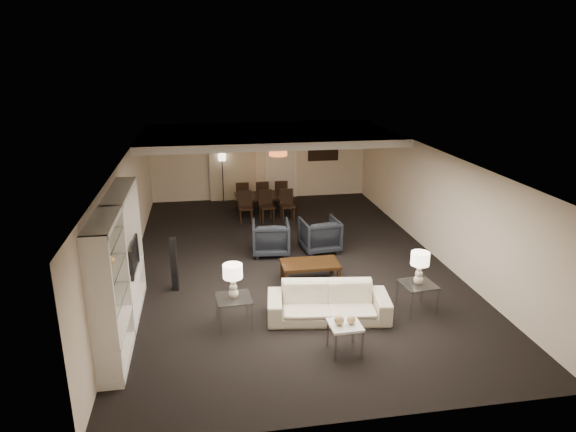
% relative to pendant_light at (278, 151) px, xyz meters
% --- Properties ---
extents(floor, '(11.00, 11.00, 0.00)m').
position_rel_pendant_light_xyz_m(floor, '(-0.30, -3.50, -1.92)').
color(floor, black).
rests_on(floor, ground).
extents(ceiling, '(7.00, 11.00, 0.02)m').
position_rel_pendant_light_xyz_m(ceiling, '(-0.30, -3.50, 0.58)').
color(ceiling, silver).
rests_on(ceiling, ground).
extents(wall_back, '(7.00, 0.02, 2.50)m').
position_rel_pendant_light_xyz_m(wall_back, '(-0.30, 2.00, -0.67)').
color(wall_back, beige).
rests_on(wall_back, ground).
extents(wall_front, '(7.00, 0.02, 2.50)m').
position_rel_pendant_light_xyz_m(wall_front, '(-0.30, -9.00, -0.67)').
color(wall_front, beige).
rests_on(wall_front, ground).
extents(wall_left, '(0.02, 11.00, 2.50)m').
position_rel_pendant_light_xyz_m(wall_left, '(-3.80, -3.50, -0.67)').
color(wall_left, beige).
rests_on(wall_left, ground).
extents(wall_right, '(0.02, 11.00, 2.50)m').
position_rel_pendant_light_xyz_m(wall_right, '(3.20, -3.50, -0.67)').
color(wall_right, beige).
rests_on(wall_right, ground).
extents(ceiling_soffit, '(7.00, 4.00, 0.20)m').
position_rel_pendant_light_xyz_m(ceiling_soffit, '(-0.30, 0.00, 0.48)').
color(ceiling_soffit, silver).
rests_on(ceiling_soffit, ceiling).
extents(curtains, '(1.50, 0.12, 2.40)m').
position_rel_pendant_light_xyz_m(curtains, '(-1.20, 1.92, -0.72)').
color(curtains, beige).
rests_on(curtains, wall_back).
extents(door, '(0.90, 0.05, 2.10)m').
position_rel_pendant_light_xyz_m(door, '(0.40, 1.97, -0.87)').
color(door, silver).
rests_on(door, wall_back).
extents(painting, '(0.95, 0.04, 0.65)m').
position_rel_pendant_light_xyz_m(painting, '(1.80, 1.96, -0.37)').
color(painting, '#142D38').
rests_on(painting, wall_back).
extents(media_unit, '(0.38, 3.40, 2.35)m').
position_rel_pendant_light_xyz_m(media_unit, '(-3.61, -6.10, -0.74)').
color(media_unit, white).
rests_on(media_unit, wall_left).
extents(pendant_light, '(0.52, 0.52, 0.24)m').
position_rel_pendant_light_xyz_m(pendant_light, '(0.00, 0.00, 0.00)').
color(pendant_light, '#D8591E').
rests_on(pendant_light, ceiling_soffit).
extents(sofa, '(2.28, 1.15, 0.64)m').
position_rel_pendant_light_xyz_m(sofa, '(-0.03, -6.27, -1.60)').
color(sofa, beige).
rests_on(sofa, floor).
extents(coffee_table, '(1.20, 0.70, 0.43)m').
position_rel_pendant_light_xyz_m(coffee_table, '(-0.03, -4.67, -1.70)').
color(coffee_table, black).
rests_on(coffee_table, floor).
extents(armchair_left, '(0.95, 0.97, 0.81)m').
position_rel_pendant_light_xyz_m(armchair_left, '(-0.63, -2.97, -1.51)').
color(armchair_left, black).
rests_on(armchair_left, floor).
extents(armchair_right, '(0.95, 0.98, 0.81)m').
position_rel_pendant_light_xyz_m(armchair_right, '(0.57, -2.97, -1.51)').
color(armchair_right, black).
rests_on(armchair_right, floor).
extents(side_table_left, '(0.64, 0.64, 0.56)m').
position_rel_pendant_light_xyz_m(side_table_left, '(-1.73, -6.27, -1.64)').
color(side_table_left, silver).
rests_on(side_table_left, floor).
extents(side_table_right, '(0.67, 0.67, 0.56)m').
position_rel_pendant_light_xyz_m(side_table_right, '(1.67, -6.27, -1.64)').
color(side_table_right, white).
rests_on(side_table_right, floor).
extents(table_lamp_left, '(0.34, 0.34, 0.62)m').
position_rel_pendant_light_xyz_m(table_lamp_left, '(-1.73, -6.27, -1.05)').
color(table_lamp_left, beige).
rests_on(table_lamp_left, side_table_left).
extents(table_lamp_right, '(0.36, 0.36, 0.62)m').
position_rel_pendant_light_xyz_m(table_lamp_right, '(1.67, -6.27, -1.05)').
color(table_lamp_right, beige).
rests_on(table_lamp_right, side_table_right).
extents(marble_table, '(0.52, 0.52, 0.50)m').
position_rel_pendant_light_xyz_m(marble_table, '(-0.03, -7.37, -1.67)').
color(marble_table, silver).
rests_on(marble_table, floor).
extents(gold_gourd_a, '(0.16, 0.16, 0.16)m').
position_rel_pendant_light_xyz_m(gold_gourd_a, '(-0.13, -7.37, -1.34)').
color(gold_gourd_a, tan).
rests_on(gold_gourd_a, marble_table).
extents(gold_gourd_b, '(0.14, 0.14, 0.14)m').
position_rel_pendant_light_xyz_m(gold_gourd_b, '(0.07, -7.37, -1.35)').
color(gold_gourd_b, '#E1BD77').
rests_on(gold_gourd_b, marble_table).
extents(television, '(0.98, 0.13, 0.57)m').
position_rel_pendant_light_xyz_m(television, '(-3.58, -5.23, -0.89)').
color(television, black).
rests_on(television, media_unit).
extents(vase_blue, '(0.15, 0.15, 0.15)m').
position_rel_pendant_light_xyz_m(vase_blue, '(-3.61, -7.45, -0.78)').
color(vase_blue, '#2A32B8').
rests_on(vase_blue, media_unit).
extents(vase_amber, '(0.15, 0.15, 0.16)m').
position_rel_pendant_light_xyz_m(vase_amber, '(-3.61, -6.83, -0.28)').
color(vase_amber, gold).
rests_on(vase_amber, media_unit).
extents(floor_speaker, '(0.14, 0.14, 1.12)m').
position_rel_pendant_light_xyz_m(floor_speaker, '(-2.81, -4.61, -1.36)').
color(floor_speaker, black).
rests_on(floor_speaker, floor).
extents(dining_table, '(1.72, 0.99, 0.60)m').
position_rel_pendant_light_xyz_m(dining_table, '(-0.41, 0.16, -1.62)').
color(dining_table, black).
rests_on(dining_table, floor).
extents(chair_nl, '(0.42, 0.42, 0.89)m').
position_rel_pendant_light_xyz_m(chair_nl, '(-1.01, -0.49, -1.48)').
color(chair_nl, black).
rests_on(chair_nl, floor).
extents(chair_nm, '(0.46, 0.46, 0.89)m').
position_rel_pendant_light_xyz_m(chair_nm, '(-0.41, -0.49, -1.48)').
color(chair_nm, black).
rests_on(chair_nm, floor).
extents(chair_nr, '(0.43, 0.43, 0.89)m').
position_rel_pendant_light_xyz_m(chair_nr, '(0.19, -0.49, -1.48)').
color(chair_nr, black).
rests_on(chair_nr, floor).
extents(chair_fl, '(0.42, 0.42, 0.89)m').
position_rel_pendant_light_xyz_m(chair_fl, '(-1.01, 0.81, -1.48)').
color(chair_fl, black).
rests_on(chair_fl, floor).
extents(chair_fm, '(0.44, 0.44, 0.89)m').
position_rel_pendant_light_xyz_m(chair_fm, '(-0.41, 0.81, -1.48)').
color(chair_fm, black).
rests_on(chair_fm, floor).
extents(chair_fr, '(0.43, 0.43, 0.89)m').
position_rel_pendant_light_xyz_m(chair_fr, '(0.19, 0.81, -1.48)').
color(chair_fr, black).
rests_on(chair_fr, floor).
extents(floor_lamp, '(0.29, 0.29, 1.58)m').
position_rel_pendant_light_xyz_m(floor_lamp, '(-1.54, 1.70, -1.13)').
color(floor_lamp, black).
rests_on(floor_lamp, floor).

